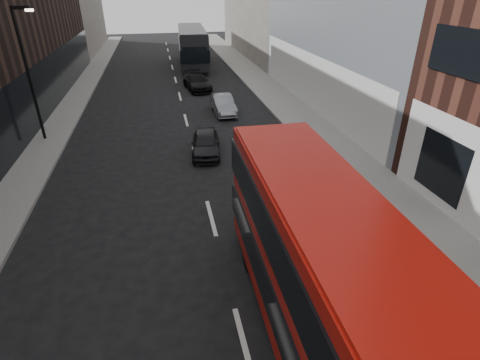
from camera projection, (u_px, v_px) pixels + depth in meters
sidewalk_right at (273, 94)px, 30.68m from camera, size 3.00×80.00×0.15m
sidewalk_left at (73, 105)px, 27.84m from camera, size 2.00×80.00×0.15m
building_left_mid at (16, 0)px, 28.28m from camera, size 5.00×24.00×14.00m
street_lamp at (28, 67)px, 19.83m from camera, size 1.06×0.22×7.00m
red_bus at (327, 279)px, 8.28m from camera, size 2.65×10.50×4.22m
grey_bus at (192, 46)px, 40.47m from camera, size 3.47×12.19×3.89m
car_a at (206, 143)px, 19.84m from camera, size 1.89×3.75×1.22m
car_b at (223, 104)px, 26.07m from camera, size 1.44×3.84×1.25m
car_c at (197, 82)px, 31.87m from camera, size 2.36×4.64×1.29m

